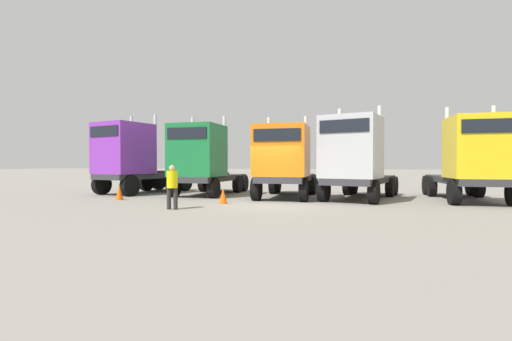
# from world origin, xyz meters

# --- Properties ---
(ground) EXTENTS (200.00, 200.00, 0.00)m
(ground) POSITION_xyz_m (0.00, 0.00, 0.00)
(ground) COLOR gray
(semi_truck_purple) EXTENTS (3.87, 6.13, 4.53)m
(semi_truck_purple) POSITION_xyz_m (-8.65, 3.47, 2.09)
(semi_truck_purple) COLOR #333338
(semi_truck_purple) RESTS_ON ground
(semi_truck_green) EXTENTS (2.79, 6.11, 4.33)m
(semi_truck_green) POSITION_xyz_m (-4.29, 3.38, 1.94)
(semi_truck_green) COLOR #333338
(semi_truck_green) RESTS_ON ground
(semi_truck_orange) EXTENTS (2.59, 6.30, 4.10)m
(semi_truck_orange) POSITION_xyz_m (0.23, 2.84, 1.86)
(semi_truck_orange) COLOR #333338
(semi_truck_orange) RESTS_ON ground
(semi_truck_silver) EXTENTS (4.10, 6.74, 4.42)m
(semi_truck_silver) POSITION_xyz_m (3.56, 2.70, 1.98)
(semi_truck_silver) COLOR #333338
(semi_truck_silver) RESTS_ON ground
(semi_truck_yellow) EXTENTS (2.57, 6.46, 4.31)m
(semi_truck_yellow) POSITION_xyz_m (8.61, 2.98, 1.92)
(semi_truck_yellow) COLOR #333338
(semi_truck_yellow) RESTS_ON ground
(visitor_in_hivis) EXTENTS (0.45, 0.42, 1.66)m
(visitor_in_hivis) POSITION_xyz_m (-3.16, -2.35, 0.96)
(visitor_in_hivis) COLOR #2B2B2B
(visitor_in_hivis) RESTS_ON ground
(traffic_cone_near) EXTENTS (0.36, 0.36, 0.72)m
(traffic_cone_near) POSITION_xyz_m (-7.23, 0.32, 0.36)
(traffic_cone_near) COLOR #F2590C
(traffic_cone_near) RESTS_ON ground
(traffic_cone_mid) EXTENTS (0.36, 0.36, 0.68)m
(traffic_cone_mid) POSITION_xyz_m (-1.95, -0.04, 0.34)
(traffic_cone_mid) COLOR #F2590C
(traffic_cone_mid) RESTS_ON ground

